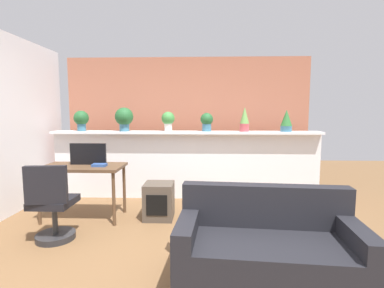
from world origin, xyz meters
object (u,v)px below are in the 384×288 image
object	(u,v)px
office_chair	(52,209)
potted_plant_3	(207,121)
potted_plant_0	(81,119)
side_cube_shelf	(159,201)
book_on_desk	(99,165)
desk	(83,172)
potted_plant_2	(168,120)
potted_plant_4	(245,119)
potted_plant_1	(124,118)
couch	(267,250)
tv_monitor	(88,154)
potted_plant_5	(286,121)

from	to	relation	value
office_chair	potted_plant_3	bearing A→B (deg)	44.21
potted_plant_0	office_chair	bearing A→B (deg)	-78.36
side_cube_shelf	book_on_desk	bearing A→B (deg)	-174.07
desk	book_on_desk	bearing A→B (deg)	-11.59
office_chair	side_cube_shelf	bearing A→B (deg)	34.86
potted_plant_2	book_on_desk	size ratio (longest dim) A/B	1.78
potted_plant_4	potted_plant_1	bearing A→B (deg)	-179.69
couch	potted_plant_1	bearing A→B (deg)	128.35
potted_plant_3	potted_plant_4	xyz separation A→B (m)	(0.63, -0.01, 0.03)
couch	potted_plant_4	bearing A→B (deg)	86.98
potted_plant_1	book_on_desk	xyz separation A→B (m)	(-0.07, -1.02, -0.62)
side_cube_shelf	couch	size ratio (longest dim) A/B	0.31
potted_plant_2	potted_plant_3	size ratio (longest dim) A/B	1.07
potted_plant_2	couch	xyz separation A→B (m)	(1.16, -2.44, -1.07)
office_chair	desk	bearing A→B (deg)	85.59
potted_plant_0	potted_plant_2	bearing A→B (deg)	1.59
office_chair	potted_plant_0	bearing A→B (deg)	101.64
potted_plant_0	potted_plant_2	distance (m)	1.48
potted_plant_0	potted_plant_1	distance (m)	0.74
tv_monitor	potted_plant_3	bearing A→B (deg)	28.61
book_on_desk	side_cube_shelf	bearing A→B (deg)	5.93
book_on_desk	couch	size ratio (longest dim) A/B	0.11
potted_plant_5	book_on_desk	distance (m)	3.03
potted_plant_3	potted_plant_5	world-z (taller)	potted_plant_5
side_cube_shelf	potted_plant_3	bearing A→B (deg)	54.95
potted_plant_1	desk	world-z (taller)	potted_plant_1
potted_plant_3	book_on_desk	world-z (taller)	potted_plant_3
potted_plant_1	book_on_desk	world-z (taller)	potted_plant_1
office_chair	side_cube_shelf	world-z (taller)	office_chair
book_on_desk	couch	bearing A→B (deg)	-34.89
potted_plant_1	book_on_desk	bearing A→B (deg)	-94.17
tv_monitor	potted_plant_1	bearing A→B (deg)	72.72
potted_plant_2	side_cube_shelf	distance (m)	1.48
desk	book_on_desk	xyz separation A→B (m)	(0.25, -0.05, 0.10)
potted_plant_4	book_on_desk	distance (m)	2.41
potted_plant_0	potted_plant_1	size ratio (longest dim) A/B	0.87
potted_plant_4	tv_monitor	distance (m)	2.51
potted_plant_5	desk	xyz separation A→B (m)	(-3.04, -0.98, -0.68)
potted_plant_1	potted_plant_2	bearing A→B (deg)	3.36
potted_plant_2	potted_plant_3	xyz separation A→B (m)	(0.65, -0.02, -0.02)
tv_monitor	potted_plant_5	bearing A→B (deg)	16.68
desk	tv_monitor	xyz separation A→B (m)	(0.05, 0.08, 0.23)
potted_plant_1	potted_plant_4	distance (m)	2.02
tv_monitor	side_cube_shelf	xyz separation A→B (m)	(1.00, -0.05, -0.65)
potted_plant_2	potted_plant_4	size ratio (longest dim) A/B	0.81
potted_plant_2	potted_plant_4	bearing A→B (deg)	-1.45
couch	potted_plant_2	bearing A→B (deg)	115.36
desk	book_on_desk	world-z (taller)	book_on_desk
potted_plant_0	potted_plant_2	size ratio (longest dim) A/B	1.05
potted_plant_0	potted_plant_2	world-z (taller)	potted_plant_0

